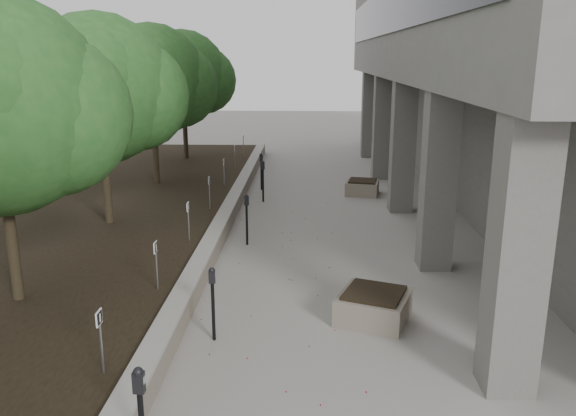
# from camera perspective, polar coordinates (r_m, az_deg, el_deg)

# --- Properties ---
(retaining_wall) EXTENTS (0.39, 26.00, 0.50)m
(retaining_wall) POSITION_cam_1_polar(r_m,az_deg,el_deg) (16.40, -6.21, -1.05)
(retaining_wall) COLOR gray
(retaining_wall) RESTS_ON ground
(planting_bed) EXTENTS (7.00, 26.00, 0.40)m
(planting_bed) POSITION_cam_1_polar(r_m,az_deg,el_deg) (17.32, -18.33, -1.04)
(planting_bed) COLOR black
(planting_bed) RESTS_ON ground
(crabapple_tree_2) EXTENTS (4.60, 4.00, 5.44)m
(crabapple_tree_2) POSITION_cam_1_polar(r_m,az_deg,el_deg) (11.08, -26.65, 5.00)
(crabapple_tree_2) COLOR #235620
(crabapple_tree_2) RESTS_ON planting_bed
(crabapple_tree_3) EXTENTS (4.60, 4.00, 5.44)m
(crabapple_tree_3) POSITION_cam_1_polar(r_m,az_deg,el_deg) (15.62, -18.02, 8.26)
(crabapple_tree_3) COLOR #235620
(crabapple_tree_3) RESTS_ON planting_bed
(crabapple_tree_4) EXTENTS (4.60, 4.00, 5.44)m
(crabapple_tree_4) POSITION_cam_1_polar(r_m,az_deg,el_deg) (20.37, -13.28, 9.96)
(crabapple_tree_4) COLOR #235620
(crabapple_tree_4) RESTS_ON planting_bed
(crabapple_tree_5) EXTENTS (4.60, 4.00, 5.44)m
(crabapple_tree_5) POSITION_cam_1_polar(r_m,az_deg,el_deg) (25.22, -10.32, 10.98)
(crabapple_tree_5) COLOR #235620
(crabapple_tree_5) RESTS_ON planting_bed
(parking_sign_2) EXTENTS (0.04, 0.22, 0.96)m
(parking_sign_2) POSITION_cam_1_polar(r_m,az_deg,el_deg) (8.56, -18.05, -12.57)
(parking_sign_2) COLOR black
(parking_sign_2) RESTS_ON planting_bed
(parking_sign_3) EXTENTS (0.04, 0.22, 0.96)m
(parking_sign_3) POSITION_cam_1_polar(r_m,az_deg,el_deg) (11.18, -12.91, -5.62)
(parking_sign_3) COLOR black
(parking_sign_3) RESTS_ON planting_bed
(parking_sign_4) EXTENTS (0.04, 0.22, 0.96)m
(parking_sign_4) POSITION_cam_1_polar(r_m,az_deg,el_deg) (13.95, -9.84, -1.35)
(parking_sign_4) COLOR black
(parking_sign_4) RESTS_ON planting_bed
(parking_sign_5) EXTENTS (0.04, 0.22, 0.96)m
(parking_sign_5) POSITION_cam_1_polar(r_m,az_deg,el_deg) (16.80, -7.80, 1.50)
(parking_sign_5) COLOR black
(parking_sign_5) RESTS_ON planting_bed
(parking_sign_6) EXTENTS (0.04, 0.22, 0.96)m
(parking_sign_6) POSITION_cam_1_polar(r_m,az_deg,el_deg) (19.70, -6.36, 3.52)
(parking_sign_6) COLOR black
(parking_sign_6) RESTS_ON planting_bed
(parking_sign_7) EXTENTS (0.04, 0.22, 0.96)m
(parking_sign_7) POSITION_cam_1_polar(r_m,az_deg,el_deg) (22.62, -5.28, 5.01)
(parking_sign_7) COLOR black
(parking_sign_7) RESTS_ON planting_bed
(parking_sign_8) EXTENTS (0.04, 0.22, 0.96)m
(parking_sign_8) POSITION_cam_1_polar(r_m,az_deg,el_deg) (25.56, -4.45, 6.16)
(parking_sign_8) COLOR black
(parking_sign_8) RESTS_ON planting_bed
(parking_meter_2) EXTENTS (0.14, 0.11, 1.32)m
(parking_meter_2) POSITION_cam_1_polar(r_m,az_deg,el_deg) (9.91, -7.45, -9.44)
(parking_meter_2) COLOR black
(parking_meter_2) RESTS_ON ground
(parking_meter_3) EXTENTS (0.15, 0.13, 1.33)m
(parking_meter_3) POSITION_cam_1_polar(r_m,az_deg,el_deg) (14.70, -4.11, -1.18)
(parking_meter_3) COLOR black
(parking_meter_3) RESTS_ON ground
(parking_meter_4) EXTENTS (0.15, 0.11, 1.39)m
(parking_meter_4) POSITION_cam_1_polar(r_m,az_deg,el_deg) (19.05, -2.49, 2.65)
(parking_meter_4) COLOR black
(parking_meter_4) RESTS_ON ground
(parking_meter_5) EXTENTS (0.14, 0.11, 1.35)m
(parking_meter_5) POSITION_cam_1_polar(r_m,az_deg,el_deg) (20.81, -2.67, 3.62)
(parking_meter_5) COLOR black
(parking_meter_5) RESTS_ON ground
(planter_front) EXTENTS (1.56, 1.56, 0.56)m
(planter_front) POSITION_cam_1_polar(r_m,az_deg,el_deg) (10.81, 8.50, -9.55)
(planter_front) COLOR gray
(planter_front) RESTS_ON ground
(planter_back) EXTENTS (1.29, 1.29, 0.51)m
(planter_back) POSITION_cam_1_polar(r_m,az_deg,el_deg) (20.37, 7.38, 2.08)
(planter_back) COLOR gray
(planter_back) RESTS_ON ground
(berry_scatter) EXTENTS (3.30, 14.10, 0.02)m
(berry_scatter) POSITION_cam_1_polar(r_m,az_deg,el_deg) (12.54, -0.85, -7.19)
(berry_scatter) COLOR maroon
(berry_scatter) RESTS_ON ground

